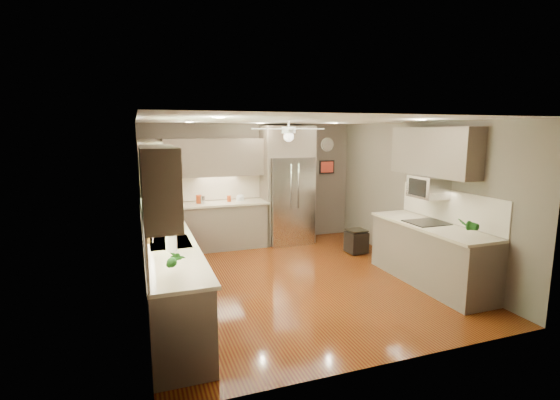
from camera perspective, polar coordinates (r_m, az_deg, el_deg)
floor at (r=6.58m, az=2.10°, el=-11.21°), size 5.00×5.00×0.00m
ceiling at (r=6.15m, az=2.25°, el=11.11°), size 5.00×5.00×0.00m
wall_back at (r=8.59m, az=-4.03°, el=2.33°), size 4.50×0.00×4.50m
wall_front at (r=4.09m, az=15.36°, el=-6.20°), size 4.50×0.00×4.50m
wall_left at (r=5.81m, az=-18.91°, el=-1.71°), size 0.00×5.00×5.00m
wall_right at (r=7.37m, az=18.63°, el=0.62°), size 0.00×5.00×5.00m
canister_a at (r=8.12m, az=-11.34°, el=0.09°), size 0.13×0.13×0.17m
canister_b at (r=8.11m, az=-10.84°, el=0.02°), size 0.13×0.13×0.16m
canister_d at (r=8.23m, az=-7.18°, el=0.19°), size 0.10×0.10×0.12m
soap_bottle at (r=5.96m, az=-17.18°, el=-3.51°), size 0.08×0.09×0.18m
potted_plant_left at (r=4.14m, az=-14.43°, el=-8.13°), size 0.20×0.17×0.32m
potted_plant_right at (r=6.04m, az=24.85°, el=-3.20°), size 0.20×0.18×0.30m
bowl at (r=8.29m, az=-5.59°, el=0.05°), size 0.28×0.28×0.05m
left_run at (r=6.15m, az=-15.76°, el=-8.30°), size 0.65×4.70×1.45m
back_run at (r=8.28m, az=-8.26°, el=-3.42°), size 1.85×0.65×1.45m
uppers at (r=6.62m, az=-6.10°, el=5.52°), size 4.50×4.70×0.95m
window at (r=5.27m, az=-18.67°, el=0.49°), size 0.05×1.12×0.92m
sink at (r=5.41m, az=-15.23°, el=-6.07°), size 0.50×0.70×0.32m
refrigerator at (r=8.49m, az=1.15°, el=1.84°), size 1.06×0.75×2.45m
right_run at (r=6.73m, az=20.33°, el=-6.98°), size 0.70×2.20×1.45m
microwave at (r=6.78m, az=20.11°, el=1.75°), size 0.43×0.55×0.34m
ceiling_fan at (r=6.43m, az=1.23°, el=9.56°), size 1.18×1.18×0.32m
recessed_lights at (r=6.51m, az=0.58°, el=10.99°), size 2.84×3.14×0.01m
wall_clock at (r=9.14m, az=6.66°, el=7.76°), size 0.30×0.03×0.30m
framed_print at (r=9.16m, az=6.61°, el=4.63°), size 0.36×0.03×0.30m
stool at (r=8.02m, az=10.68°, el=-5.72°), size 0.37×0.37×0.45m
paper_towel at (r=4.96m, az=-15.07°, el=-5.43°), size 0.13×0.13×0.33m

